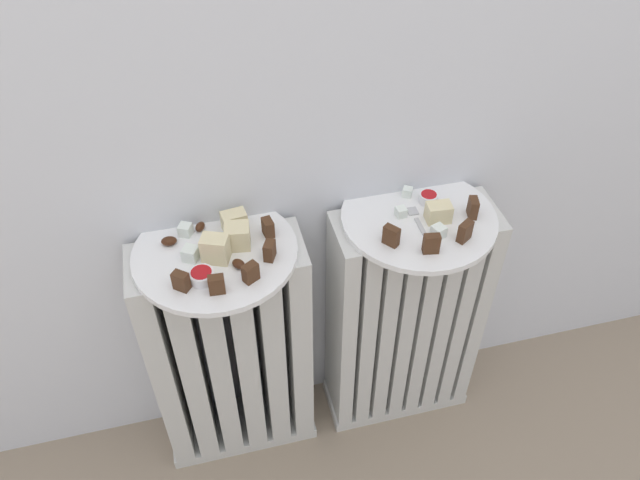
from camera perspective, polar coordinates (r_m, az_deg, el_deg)
radiator_left at (r=1.37m, az=-8.13°, el=-10.53°), size 0.34×0.14×0.60m
radiator_right at (r=1.43m, az=7.73°, el=-7.45°), size 0.34×0.14×0.60m
plate_left at (r=1.14m, az=-9.65°, el=-1.13°), size 0.30×0.30×0.01m
plate_right at (r=1.21m, az=9.09°, el=2.03°), size 0.30×0.30×0.01m
dark_cake_slice_left_0 at (r=1.07m, az=-12.70°, el=-3.72°), size 0.03×0.03×0.04m
dark_cake_slice_left_1 at (r=1.05m, az=-9.52°, el=-4.08°), size 0.03×0.02×0.04m
dark_cake_slice_left_2 at (r=1.06m, az=-6.43°, el=-3.00°), size 0.03×0.03×0.04m
dark_cake_slice_left_3 at (r=1.10m, az=-4.68°, el=-0.98°), size 0.03×0.03×0.04m
dark_cake_slice_left_4 at (r=1.14m, az=-4.82°, el=1.14°), size 0.02×0.03×0.04m
marble_cake_slice_left_0 at (r=1.16m, az=-7.93°, el=1.74°), size 0.05×0.04×0.04m
marble_cake_slice_left_1 at (r=1.10m, az=-9.64°, el=-0.82°), size 0.06×0.05×0.05m
marble_cake_slice_left_2 at (r=1.12m, az=-7.63°, el=0.36°), size 0.05×0.05×0.05m
turkish_delight_left_0 at (r=1.12m, az=-11.86°, el=-1.25°), size 0.04×0.04×0.03m
turkish_delight_left_1 at (r=1.17m, az=-12.32°, el=0.92°), size 0.03×0.03×0.02m
turkish_delight_left_2 at (r=1.14m, az=-10.29°, el=-0.10°), size 0.03×0.03×0.02m
medjool_date_left_0 at (r=1.09m, az=-7.52°, el=-2.21°), size 0.03×0.03×0.01m
medjool_date_left_1 at (r=1.18m, az=-11.01°, el=1.21°), size 0.03×0.03×0.02m
medjool_date_left_2 at (r=1.16m, az=-13.76°, el=-0.09°), size 0.03×0.02×0.02m
jam_bowl_left at (r=1.08m, az=-10.86°, el=-3.25°), size 0.04×0.04×0.02m
dark_cake_slice_right_0 at (r=1.13m, az=6.59°, el=0.39°), size 0.03×0.03×0.04m
dark_cake_slice_right_1 at (r=1.12m, az=10.24°, el=-0.34°), size 0.03×0.02×0.04m
dark_cake_slice_right_2 at (r=1.16m, az=13.24°, el=0.75°), size 0.03×0.03×0.04m
dark_cake_slice_right_3 at (r=1.21m, az=13.93°, el=2.91°), size 0.02×0.03×0.04m
marble_cake_slice_right_0 at (r=1.19m, az=10.88°, el=2.51°), size 0.05×0.04×0.04m
turkish_delight_right_0 at (r=1.24m, az=8.06°, el=4.41°), size 0.03×0.03×0.02m
turkish_delight_right_1 at (r=1.16m, az=10.87°, el=0.78°), size 0.03×0.03×0.02m
turkish_delight_right_2 at (r=1.19m, az=7.47°, el=2.58°), size 0.02×0.02×0.02m
medjool_date_right_0 at (r=1.27m, az=8.54°, el=5.41°), size 0.02×0.03×0.02m
medjool_date_right_1 at (r=1.16m, az=6.52°, el=0.92°), size 0.03×0.03×0.01m
jam_bowl_right at (r=1.24m, az=9.98°, el=3.89°), size 0.04×0.04×0.02m
fork at (r=1.19m, az=8.95°, el=1.83°), size 0.02×0.09×0.00m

